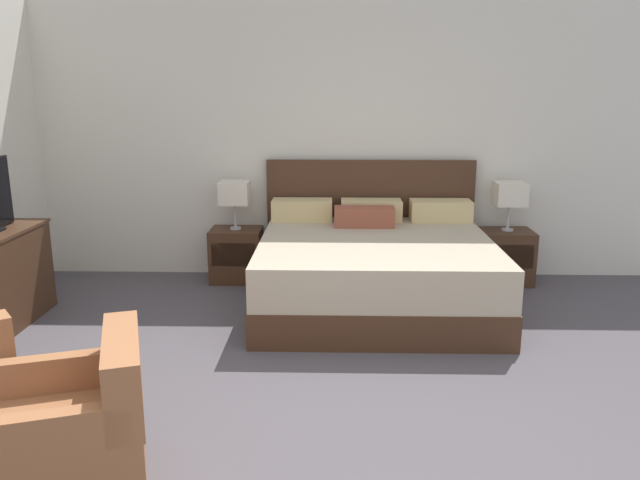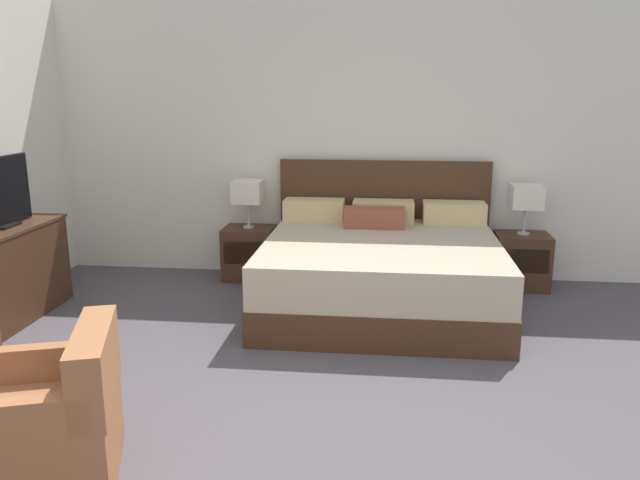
# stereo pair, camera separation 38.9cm
# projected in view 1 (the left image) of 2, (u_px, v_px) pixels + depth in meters

# --- Properties ---
(wall_back) EXTENTS (7.09, 0.06, 2.71)m
(wall_back) POSITION_uv_depth(u_px,v_px,m) (335.00, 141.00, 6.16)
(wall_back) COLOR silver
(wall_back) RESTS_ON ground
(bed) EXTENTS (2.05, 1.96, 1.18)m
(bed) POSITION_uv_depth(u_px,v_px,m) (374.00, 268.00, 5.42)
(bed) COLOR #422819
(bed) RESTS_ON ground
(nightstand_left) EXTENTS (0.50, 0.40, 0.52)m
(nightstand_left) POSITION_uv_depth(u_px,v_px,m) (236.00, 255.00, 6.16)
(nightstand_left) COLOR #422819
(nightstand_left) RESTS_ON ground
(nightstand_right) EXTENTS (0.50, 0.40, 0.52)m
(nightstand_right) POSITION_uv_depth(u_px,v_px,m) (505.00, 256.00, 6.09)
(nightstand_right) COLOR #422819
(nightstand_right) RESTS_ON ground
(table_lamp_left) EXTENTS (0.28, 0.28, 0.47)m
(table_lamp_left) POSITION_uv_depth(u_px,v_px,m) (234.00, 193.00, 6.01)
(table_lamp_left) COLOR #B7B7BC
(table_lamp_left) RESTS_ON nightstand_left
(table_lamp_right) EXTENTS (0.28, 0.28, 0.47)m
(table_lamp_right) POSITION_uv_depth(u_px,v_px,m) (510.00, 194.00, 5.95)
(table_lamp_right) COLOR #B7B7BC
(table_lamp_right) RESTS_ON nightstand_right
(armchair_companion) EXTENTS (0.87, 0.86, 0.76)m
(armchair_companion) POSITION_uv_depth(u_px,v_px,m) (76.00, 438.00, 2.88)
(armchair_companion) COLOR #935B38
(armchair_companion) RESTS_ON ground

